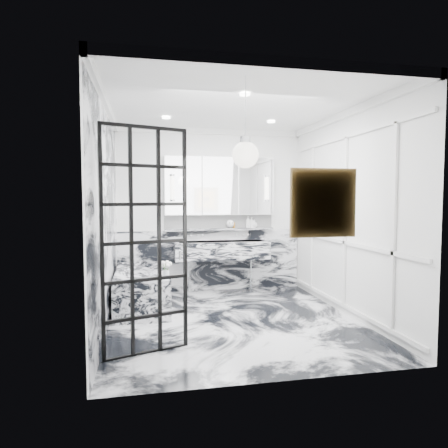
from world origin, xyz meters
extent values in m
plane|color=silver|center=(0.00, 0.00, 0.00)|extent=(3.60, 3.60, 0.00)
plane|color=white|center=(0.00, 0.00, 2.80)|extent=(3.60, 3.60, 0.00)
plane|color=white|center=(0.00, 1.80, 1.40)|extent=(3.60, 0.00, 3.60)
plane|color=white|center=(0.00, -1.80, 1.40)|extent=(3.60, 0.00, 3.60)
plane|color=white|center=(-1.60, 0.00, 1.40)|extent=(0.00, 3.60, 3.60)
plane|color=white|center=(1.60, 0.00, 1.40)|extent=(0.00, 3.60, 3.60)
cube|color=silver|center=(0.00, 1.78, 0.53)|extent=(3.18, 0.05, 1.05)
cube|color=silver|center=(-1.59, 0.00, 1.34)|extent=(0.02, 3.56, 2.68)
cube|color=white|center=(1.58, 0.00, 1.30)|extent=(0.03, 3.40, 2.30)
imported|color=#8C5919|center=(0.65, 1.71, 1.19)|extent=(0.09, 0.09, 0.20)
imported|color=#4C4C51|center=(0.72, 1.71, 1.18)|extent=(0.11, 0.11, 0.19)
imported|color=silver|center=(0.77, 1.71, 1.16)|extent=(0.14, 0.14, 0.14)
sphere|color=white|center=(0.33, 1.71, 1.17)|extent=(0.14, 0.14, 0.14)
cylinder|color=#8C5919|center=(0.40, 1.71, 1.14)|extent=(0.04, 0.04, 0.10)
cylinder|color=silver|center=(-0.86, 0.17, 0.61)|extent=(0.08, 0.08, 0.12)
cube|color=gold|center=(0.42, -1.76, 1.57)|extent=(0.51, 0.05, 0.51)
sphere|color=white|center=(-0.19, -1.38, 2.02)|extent=(0.25, 0.25, 0.25)
cube|color=silver|center=(0.15, 1.55, 0.73)|extent=(1.60, 0.45, 0.30)
cube|color=silver|center=(0.15, 1.72, 1.07)|extent=(1.90, 0.14, 0.04)
cube|color=white|center=(0.15, 1.78, 1.21)|extent=(1.90, 0.03, 0.23)
cube|color=white|center=(0.15, 1.73, 1.82)|extent=(1.90, 0.16, 1.00)
cylinder|color=white|center=(-0.67, 1.63, 1.78)|extent=(0.07, 0.07, 0.40)
cylinder|color=white|center=(0.97, 1.63, 1.78)|extent=(0.07, 0.07, 0.40)
cube|color=silver|center=(-1.18, 0.90, 0.28)|extent=(0.75, 1.65, 0.55)
camera|label=1|loc=(-1.13, -5.05, 1.62)|focal=32.00mm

